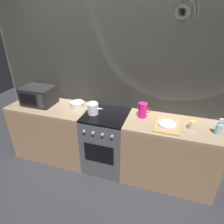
% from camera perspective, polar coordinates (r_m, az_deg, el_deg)
% --- Properties ---
extents(ground_plane, '(8.00, 8.00, 0.00)m').
position_cam_1_polar(ground_plane, '(3.19, -1.58, -15.11)').
color(ground_plane, '#2D2D33').
extents(back_wall, '(3.60, 0.05, 2.40)m').
position_cam_1_polar(back_wall, '(2.82, 0.30, 7.65)').
color(back_wall, '#B2AD9E').
rests_on(back_wall, ground_plane).
extents(counter_left, '(1.20, 0.60, 0.90)m').
position_cam_1_polar(counter_left, '(3.27, -16.81, -5.34)').
color(counter_left, '#997251').
rests_on(counter_left, ground_plane).
extents(stove_unit, '(0.60, 0.63, 0.90)m').
position_cam_1_polar(stove_unit, '(2.90, -1.70, -8.57)').
color(stove_unit, '#4C4C51').
rests_on(stove_unit, ground_plane).
extents(counter_right, '(1.20, 0.60, 0.90)m').
position_cam_1_polar(counter_right, '(2.79, 16.39, -11.55)').
color(counter_right, '#997251').
rests_on(counter_right, ground_plane).
extents(microwave, '(0.46, 0.35, 0.27)m').
position_cam_1_polar(microwave, '(3.12, -20.86, 4.51)').
color(microwave, black).
rests_on(microwave, counter_left).
extents(kettle, '(0.28, 0.15, 0.17)m').
position_cam_1_polar(kettle, '(2.66, -5.60, 1.08)').
color(kettle, white).
rests_on(kettle, stove_unit).
extents(mixing_bowl, '(0.20, 0.20, 0.08)m').
position_cam_1_polar(mixing_bowl, '(2.90, -10.18, 2.23)').
color(mixing_bowl, silver).
rests_on(mixing_bowl, counter_left).
extents(pitcher, '(0.16, 0.11, 0.20)m').
position_cam_1_polar(pitcher, '(2.58, 9.06, 0.54)').
color(pitcher, '#E5197A').
rests_on(pitcher, counter_right).
extents(dish_pile, '(0.30, 0.40, 0.06)m').
position_cam_1_polar(dish_pile, '(2.48, 15.91, -3.66)').
color(dish_pile, tan).
rests_on(dish_pile, counter_right).
extents(spice_jar, '(0.08, 0.08, 0.10)m').
position_cam_1_polar(spice_jar, '(2.51, 22.54, -3.58)').
color(spice_jar, silver).
rests_on(spice_jar, counter_right).
extents(spray_bottle, '(0.08, 0.06, 0.20)m').
position_cam_1_polar(spray_bottle, '(2.51, 28.94, -4.21)').
color(spray_bottle, '#8CCCE5').
rests_on(spray_bottle, counter_right).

